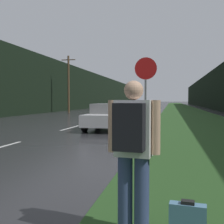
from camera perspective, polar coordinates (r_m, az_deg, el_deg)
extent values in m
cube|color=#26471E|center=(39.47, 14.60, 0.07)|extent=(6.00, 240.00, 0.02)
cube|color=silver|center=(16.26, -8.42, -3.19)|extent=(0.12, 3.00, 0.01)
cube|color=silver|center=(22.94, -2.33, -1.53)|extent=(0.12, 3.00, 0.01)
cube|color=black|center=(52.00, -6.19, 4.55)|extent=(2.00, 140.00, 7.03)
cube|color=black|center=(50.05, 21.00, 4.32)|extent=(2.00, 140.00, 6.75)
cylinder|color=#4C3823|center=(35.64, -8.81, 5.57)|extent=(0.24, 0.24, 7.10)
cube|color=#4C3823|center=(35.94, -8.85, 10.43)|extent=(1.80, 0.10, 0.10)
cylinder|color=slate|center=(9.61, 6.82, -0.25)|extent=(0.07, 0.07, 2.29)
cylinder|color=#B71414|center=(9.66, 6.87, 8.78)|extent=(0.75, 0.02, 0.75)
cylinder|color=navy|center=(3.52, 2.69, -16.23)|extent=(0.18, 0.18, 0.92)
cylinder|color=navy|center=(3.48, 6.06, -16.50)|extent=(0.18, 0.18, 0.92)
cube|color=white|center=(3.33, 4.40, -3.31)|extent=(0.45, 0.29, 0.67)
sphere|color=tan|center=(3.31, 4.43, 4.42)|extent=(0.23, 0.23, 0.23)
cylinder|color=tan|center=(3.40, 0.07, -2.86)|extent=(0.10, 0.10, 0.63)
cylinder|color=tan|center=(3.27, 8.91, -3.10)|extent=(0.10, 0.10, 0.63)
cube|color=black|center=(3.12, 3.47, -3.07)|extent=(0.36, 0.22, 0.53)
cube|color=teal|center=(3.60, 15.11, -20.49)|extent=(0.43, 0.19, 0.39)
cube|color=black|center=(3.52, 15.15, -17.29)|extent=(0.16, 0.11, 0.04)
cube|color=#BCBCBC|center=(15.02, -1.13, -1.42)|extent=(1.72, 4.14, 0.59)
cube|color=slate|center=(15.19, -0.96, 0.72)|extent=(1.46, 1.86, 0.52)
cylinder|color=black|center=(13.62, 0.99, -2.93)|extent=(0.20, 0.63, 0.63)
cylinder|color=black|center=(14.02, -5.57, -2.78)|extent=(0.20, 0.63, 0.63)
cylinder|color=black|center=(16.14, 2.72, -2.09)|extent=(0.20, 0.63, 0.63)
cylinder|color=black|center=(16.47, -2.89, -2.00)|extent=(0.20, 0.63, 0.63)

